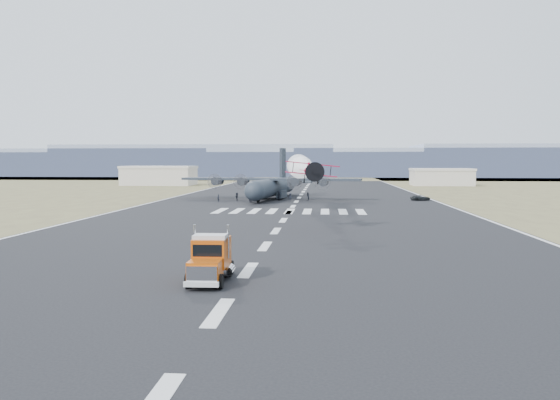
# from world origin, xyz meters

# --- Properties ---
(ground) EXTENTS (500.00, 500.00, 0.00)m
(ground) POSITION_xyz_m (0.00, 0.00, 0.00)
(ground) COLOR black
(ground) RESTS_ON ground
(scrub_far) EXTENTS (500.00, 80.00, 0.00)m
(scrub_far) POSITION_xyz_m (0.00, 230.00, 0.00)
(scrub_far) COLOR brown
(scrub_far) RESTS_ON ground
(runway_markings) EXTENTS (60.00, 260.00, 0.01)m
(runway_markings) POSITION_xyz_m (0.00, 60.00, 0.01)
(runway_markings) COLOR silver
(runway_markings) RESTS_ON ground
(ridge_seg_b) EXTENTS (150.00, 50.00, 15.00)m
(ridge_seg_b) POSITION_xyz_m (-130.00, 260.00, 7.50)
(ridge_seg_b) COLOR #8995AE
(ridge_seg_b) RESTS_ON ground
(ridge_seg_c) EXTENTS (150.00, 50.00, 17.00)m
(ridge_seg_c) POSITION_xyz_m (-65.00, 260.00, 8.50)
(ridge_seg_c) COLOR #8995AE
(ridge_seg_c) RESTS_ON ground
(ridge_seg_d) EXTENTS (150.00, 50.00, 13.00)m
(ridge_seg_d) POSITION_xyz_m (0.00, 260.00, 6.50)
(ridge_seg_d) COLOR #8995AE
(ridge_seg_d) RESTS_ON ground
(ridge_seg_e) EXTENTS (150.00, 50.00, 15.00)m
(ridge_seg_e) POSITION_xyz_m (65.00, 260.00, 7.50)
(ridge_seg_e) COLOR #8995AE
(ridge_seg_e) RESTS_ON ground
(ridge_seg_f) EXTENTS (150.00, 50.00, 17.00)m
(ridge_seg_f) POSITION_xyz_m (130.00, 260.00, 8.50)
(ridge_seg_f) COLOR #8995AE
(ridge_seg_f) RESTS_ON ground
(hangar_left) EXTENTS (24.50, 14.50, 6.70)m
(hangar_left) POSITION_xyz_m (-52.00, 145.00, 3.41)
(hangar_left) COLOR #B9B2A5
(hangar_left) RESTS_ON ground
(hangar_right) EXTENTS (20.50, 12.50, 5.90)m
(hangar_right) POSITION_xyz_m (46.00, 150.00, 3.01)
(hangar_right) COLOR #B9B2A5
(hangar_right) RESTS_ON ground
(semi_truck) EXTENTS (2.66, 7.49, 3.35)m
(semi_truck) POSITION_xyz_m (-2.15, -4.04, 1.65)
(semi_truck) COLOR black
(semi_truck) RESTS_ON ground
(aerobatic_biplane) EXTENTS (6.69, 6.00, 2.81)m
(aerobatic_biplane) POSITION_xyz_m (4.24, 25.78, 7.34)
(aerobatic_biplane) COLOR red
(smoke_trail) EXTENTS (5.05, 30.64, 4.18)m
(smoke_trail) POSITION_xyz_m (1.92, 51.06, 7.55)
(smoke_trail) COLOR white
(transport_aircraft) EXTENTS (40.24, 33.01, 11.61)m
(transport_aircraft) POSITION_xyz_m (-5.87, 79.52, 2.99)
(transport_aircraft) COLOR #222733
(transport_aircraft) RESTS_ON ground
(support_vehicle) EXTENTS (4.58, 3.16, 1.16)m
(support_vehicle) POSITION_xyz_m (26.54, 77.30, 0.58)
(support_vehicle) COLOR black
(support_vehicle) RESTS_ON ground
(crew_a) EXTENTS (0.73, 0.73, 1.56)m
(crew_a) POSITION_xyz_m (-16.17, 69.72, 0.78)
(crew_a) COLOR black
(crew_a) RESTS_ON ground
(crew_b) EXTENTS (1.06, 1.05, 1.89)m
(crew_b) POSITION_xyz_m (-3.94, 75.09, 0.95)
(crew_b) COLOR black
(crew_b) RESTS_ON ground
(crew_c) EXTENTS (1.18, 0.73, 1.70)m
(crew_c) POSITION_xyz_m (-1.39, 73.13, 0.85)
(crew_c) COLOR black
(crew_c) RESTS_ON ground
(crew_d) EXTENTS (1.22, 1.14, 1.89)m
(crew_d) POSITION_xyz_m (-9.30, 69.77, 0.95)
(crew_d) COLOR black
(crew_d) RESTS_ON ground
(crew_e) EXTENTS (0.65, 0.86, 1.57)m
(crew_e) POSITION_xyz_m (-9.05, 73.01, 0.79)
(crew_e) COLOR black
(crew_e) RESTS_ON ground
(crew_f) EXTENTS (0.60, 1.64, 1.75)m
(crew_f) POSITION_xyz_m (-12.93, 73.82, 0.87)
(crew_f) COLOR black
(crew_f) RESTS_ON ground
(crew_g) EXTENTS (0.75, 0.72, 1.59)m
(crew_g) POSITION_xyz_m (-9.45, 68.99, 0.80)
(crew_g) COLOR black
(crew_g) RESTS_ON ground
(crew_h) EXTENTS (0.65, 0.92, 1.76)m
(crew_h) POSITION_xyz_m (2.26, 75.63, 0.88)
(crew_h) COLOR black
(crew_h) RESTS_ON ground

